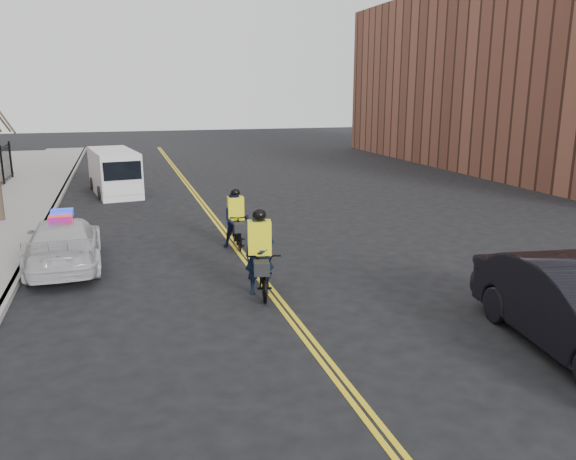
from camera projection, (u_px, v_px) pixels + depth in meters
The scene contains 9 objects.
ground at pixel (273, 295), 13.37m from camera, with size 120.00×120.00×0.00m, color black.
center_line_left at pixel (215, 222), 20.78m from camera, with size 0.10×60.00×0.01m, color yellow.
center_line_right at pixel (219, 222), 20.83m from camera, with size 0.10×60.00×0.01m, color yellow.
curb at pixel (42, 231), 19.12m from camera, with size 0.20×60.00×0.15m, color gray.
building_across at pixel (538, 78), 34.92m from camera, with size 12.00×30.00×11.00m, color brown.
police_cruiser at pixel (64, 243), 15.35m from camera, with size 2.06×4.74×1.52m.
cargo_van at pixel (115, 173), 26.31m from camera, with size 2.49×5.09×2.05m.
cyclist_near at pixel (260, 264), 13.29m from camera, with size 1.12×2.22×2.08m.
cyclist_far at pixel (236, 224), 17.31m from camera, with size 0.86×1.86×1.85m.
Camera 1 is at (-3.28, -12.18, 4.70)m, focal length 35.00 mm.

